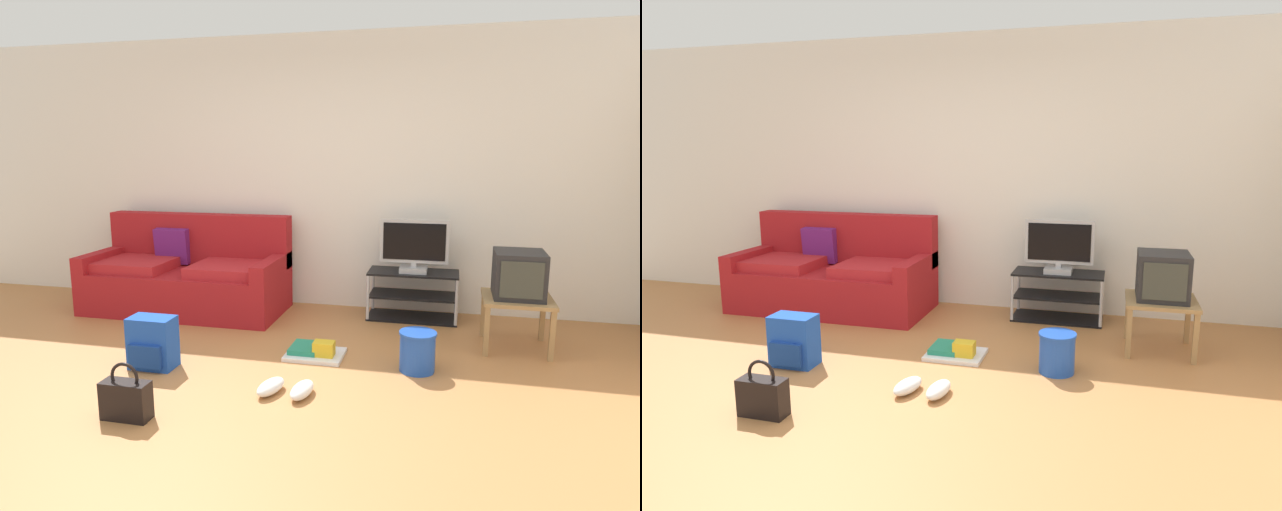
% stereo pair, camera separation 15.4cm
% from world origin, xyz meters
% --- Properties ---
extents(ground_plane, '(9.00, 9.80, 0.02)m').
position_xyz_m(ground_plane, '(0.00, 0.00, -0.01)').
color(ground_plane, '#B27542').
extents(wall_back, '(9.00, 0.10, 2.70)m').
position_xyz_m(wall_back, '(0.00, 2.45, 1.35)').
color(wall_back, silver).
rests_on(wall_back, ground_plane).
extents(couch, '(1.95, 0.89, 0.94)m').
position_xyz_m(couch, '(-1.29, 1.93, 0.34)').
color(couch, maroon).
rests_on(couch, ground_plane).
extents(tv_stand, '(0.84, 0.40, 0.46)m').
position_xyz_m(tv_stand, '(0.94, 2.13, 0.23)').
color(tv_stand, black).
rests_on(tv_stand, ground_plane).
extents(flat_tv, '(0.63, 0.22, 0.49)m').
position_xyz_m(flat_tv, '(0.94, 2.11, 0.70)').
color(flat_tv, '#B2B2B7').
rests_on(flat_tv, tv_stand).
extents(side_table, '(0.54, 0.54, 0.43)m').
position_xyz_m(side_table, '(1.80, 1.50, 0.36)').
color(side_table, '#9E7A4C').
rests_on(side_table, ground_plane).
extents(crt_tv, '(0.39, 0.43, 0.37)m').
position_xyz_m(crt_tv, '(1.80, 1.52, 0.61)').
color(crt_tv, '#232326').
rests_on(crt_tv, side_table).
extents(backpack, '(0.33, 0.27, 0.39)m').
position_xyz_m(backpack, '(-0.84, 0.46, 0.19)').
color(backpack, blue).
rests_on(backpack, ground_plane).
extents(handbag, '(0.29, 0.13, 0.36)m').
position_xyz_m(handbag, '(-0.59, -0.30, 0.13)').
color(handbag, black).
rests_on(handbag, ground_plane).
extents(cleaning_bucket, '(0.27, 0.27, 0.30)m').
position_xyz_m(cleaning_bucket, '(1.06, 0.84, 0.16)').
color(cleaning_bucket, blue).
rests_on(cleaning_bucket, ground_plane).
extents(sneakers_pair, '(0.39, 0.30, 0.09)m').
position_xyz_m(sneakers_pair, '(0.25, 0.23, 0.04)').
color(sneakers_pair, white).
rests_on(sneakers_pair, ground_plane).
extents(floor_tray, '(0.44, 0.35, 0.14)m').
position_xyz_m(floor_tray, '(0.26, 0.95, 0.04)').
color(floor_tray, silver).
rests_on(floor_tray, ground_plane).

